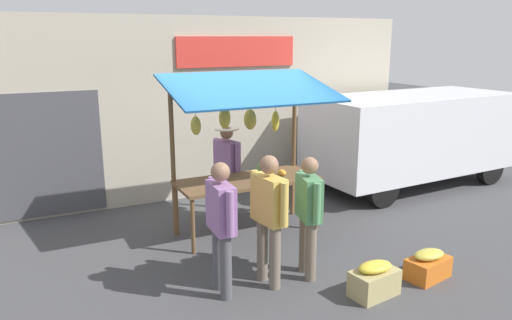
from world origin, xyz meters
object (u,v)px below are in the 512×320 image
vendor_with_sunhat (227,165)px  shopper_in_striped_shirt (221,220)px  produce_crate_side (428,265)px  shopper_with_ponytail (309,209)px  market_stall (247,136)px  produce_crate_near (374,280)px  parked_van (406,132)px  shopper_in_grey_tee (269,211)px

vendor_with_sunhat → shopper_in_striped_shirt: bearing=-38.7°
produce_crate_side → shopper_with_ponytail: bearing=-28.9°
market_stall → produce_crate_side: 3.14m
shopper_with_ponytail → produce_crate_side: size_ratio=2.51×
produce_crate_near → parked_van: bearing=-136.2°
vendor_with_sunhat → shopper_with_ponytail: 2.42m
vendor_with_sunhat → market_stall: bearing=-11.1°
shopper_in_grey_tee → produce_crate_near: bearing=-136.4°
produce_crate_near → shopper_in_grey_tee: bearing=-39.2°
parked_van → shopper_in_grey_tee: bearing=26.6°
shopper_in_striped_shirt → produce_crate_near: bearing=-115.1°
shopper_in_grey_tee → produce_crate_near: shopper_in_grey_tee is taller
shopper_with_ponytail → vendor_with_sunhat: bearing=15.7°
market_stall → parked_van: 4.11m
produce_crate_side → shopper_in_grey_tee: bearing=-22.0°
vendor_with_sunhat → produce_crate_near: (-0.54, 3.21, -0.73)m
shopper_in_striped_shirt → produce_crate_near: size_ratio=2.62×
shopper_in_striped_shirt → produce_crate_side: shopper_in_striped_shirt is taller
shopper_in_grey_tee → shopper_with_ponytail: size_ratio=1.05×
produce_crate_side → vendor_with_sunhat: bearing=-65.4°
market_stall → produce_crate_side: market_stall is taller
produce_crate_near → produce_crate_side: bearing=-177.1°
shopper_in_striped_shirt → shopper_in_grey_tee: (-0.61, 0.03, 0.02)m
vendor_with_sunhat → shopper_in_grey_tee: bearing=-25.2°
vendor_with_sunhat → shopper_with_ponytail: size_ratio=1.00×
shopper_in_striped_shirt → vendor_with_sunhat: bearing=-21.8°
produce_crate_near → shopper_in_striped_shirt: bearing=-27.8°
produce_crate_side → parked_van: bearing=-128.0°
shopper_in_grey_tee → vendor_with_sunhat: bearing=-18.2°
shopper_in_striped_shirt → shopper_with_ponytail: shopper_in_striped_shirt is taller
shopper_in_grey_tee → produce_crate_side: (-1.91, 0.77, -0.79)m
market_stall → parked_van: bearing=-167.9°
market_stall → shopper_in_striped_shirt: 2.08m
market_stall → produce_crate_near: size_ratio=4.00×
market_stall → vendor_with_sunhat: market_stall is taller
produce_crate_near → shopper_with_ponytail: bearing=-60.6°
market_stall → vendor_with_sunhat: bearing=-86.8°
market_stall → shopper_with_ponytail: 1.82m
produce_crate_near → produce_crate_side: produce_crate_near is taller
market_stall → vendor_with_sunhat: (0.04, -0.71, -0.61)m
shopper_in_grey_tee → shopper_with_ponytail: shopper_in_grey_tee is taller
market_stall → produce_crate_side: bearing=119.8°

